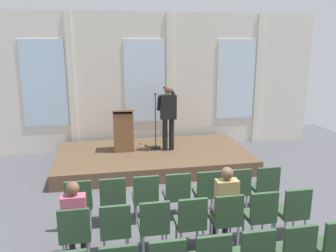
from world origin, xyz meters
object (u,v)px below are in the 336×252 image
object	(u,v)px
chair_r1_c0	(75,231)
chair_r2_c5	(294,249)
chair_r0_c0	(79,200)
chair_r0_c5	(237,187)
chair_r0_c6	(265,185)
lectern	(123,131)
chair_r2_c6	(333,244)
audience_r1_c4	(225,202)
chair_r1_c6	(293,209)
chair_r0_c1	(113,197)
mic_stand	(156,136)
chair_r1_c5	(261,213)
chair_r0_c2	(145,195)
audience_r1_c0	(75,217)
chair_r1_c3	(191,219)
chair_r0_c4	(207,190)
chair_r1_c2	(154,223)
chair_r0_c3	(177,192)
speaker	(168,113)
chair_r1_c1	(115,227)
chair_r1_c4	(226,216)

from	to	relation	value
chair_r1_c0	chair_r2_c5	distance (m)	3.15
chair_r0_c0	chair_r2_c5	distance (m)	3.63
chair_r0_c5	chair_r0_c6	distance (m)	0.59
lectern	chair_r2_c5	distance (m)	5.70
chair_r0_c5	chair_r2_c6	xyz separation A→B (m)	(0.59, -2.09, 0.00)
audience_r1_c4	chair_r1_c6	distance (m)	1.21
chair_r0_c1	chair_r1_c0	bearing A→B (deg)	-119.69
mic_stand	audience_r1_c4	world-z (taller)	mic_stand
chair_r0_c5	chair_r1_c5	xyz separation A→B (m)	(0.00, -1.04, 0.00)
mic_stand	chair_r0_c2	xyz separation A→B (m)	(-0.71, -3.31, -0.18)
audience_r1_c0	chair_r1_c3	xyz separation A→B (m)	(1.78, -0.08, -0.19)
chair_r2_c6	chair_r0_c0	bearing A→B (deg)	149.69
chair_r0_c4	chair_r1_c0	xyz separation A→B (m)	(-2.38, -1.04, 0.00)
audience_r1_c4	chair_r0_c2	bearing A→B (deg)	140.99
chair_r0_c4	lectern	bearing A→B (deg)	112.83
chair_r0_c5	chair_r0_c1	bearing A→B (deg)	180.00
chair_r0_c5	chair_r1_c3	xyz separation A→B (m)	(-1.19, -1.04, 0.00)
chair_r0_c6	chair_r1_c2	bearing A→B (deg)	-156.32
chair_r0_c0	chair_r1_c6	distance (m)	3.72
chair_r0_c2	audience_r1_c4	xyz separation A→B (m)	(1.19, -0.96, 0.22)
mic_stand	chair_r1_c3	world-z (taller)	mic_stand
mic_stand	chair_r0_c1	bearing A→B (deg)	-111.52
chair_r0_c1	chair_r2_c5	distance (m)	3.16
chair_r0_c4	chair_r1_c0	distance (m)	2.60
chair_r0_c4	chair_r0_c3	bearing A→B (deg)	180.00
chair_r0_c3	audience_r1_c4	distance (m)	1.15
chair_r0_c0	audience_r1_c0	size ratio (longest dim) A/B	0.72
chair_r1_c0	chair_r1_c5	world-z (taller)	same
chair_r0_c0	chair_r0_c3	size ratio (longest dim) A/B	1.00
chair_r1_c5	chair_r1_c3	bearing A→B (deg)	180.00
chair_r1_c0	chair_r1_c6	bearing A→B (deg)	0.00
lectern	chair_r1_c2	bearing A→B (deg)	-87.58
audience_r1_c0	chair_r0_c2	bearing A→B (deg)	38.93
mic_stand	chair_r1_c0	distance (m)	4.75
chair_r1_c6	chair_r1_c2	bearing A→B (deg)	180.00
speaker	chair_r0_c2	world-z (taller)	speaker
chair_r1_c1	chair_r1_c6	bearing A→B (deg)	0.00
chair_r1_c4	chair_r0_c3	bearing A→B (deg)	119.69
chair_r0_c0	chair_r0_c4	world-z (taller)	same
speaker	chair_r1_c1	world-z (taller)	speaker
chair_r1_c3	chair_r1_c4	world-z (taller)	same
chair_r1_c1	chair_r0_c4	bearing A→B (deg)	30.31
chair_r1_c1	chair_r1_c2	bearing A→B (deg)	0.00
chair_r0_c0	chair_r1_c6	xyz separation A→B (m)	(3.57, -1.04, 0.00)
chair_r0_c4	chair_r1_c6	distance (m)	1.58
chair_r1_c3	chair_r1_c5	bearing A→B (deg)	0.00
chair_r1_c0	chair_r0_c2	bearing A→B (deg)	41.25
chair_r0_c3	lectern	bearing A→B (deg)	103.41
lectern	chair_r0_c6	distance (m)	4.16
chair_r0_c1	chair_r1_c4	bearing A→B (deg)	-30.31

